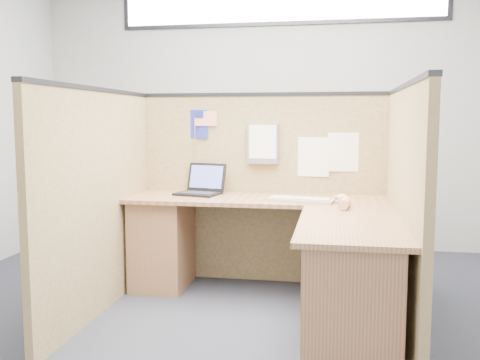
% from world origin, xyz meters
% --- Properties ---
extents(floor, '(5.00, 5.00, 0.00)m').
position_xyz_m(floor, '(0.00, 0.00, 0.00)').
color(floor, '#1E222B').
rests_on(floor, ground).
extents(wall_back, '(5.00, 0.00, 5.00)m').
position_xyz_m(wall_back, '(0.00, 2.25, 1.40)').
color(wall_back, '#A9ACAE').
rests_on(wall_back, floor).
extents(wall_front, '(5.00, 0.00, 5.00)m').
position_xyz_m(wall_front, '(0.00, -2.25, 1.40)').
color(wall_front, '#A9ACAE').
rests_on(wall_front, floor).
extents(clerestory_window, '(3.30, 0.04, 0.38)m').
position_xyz_m(clerestory_window, '(0.00, 2.23, 2.45)').
color(clerestory_window, '#232328').
rests_on(clerestory_window, wall_back).
extents(cubicle_partitions, '(2.06, 1.83, 1.53)m').
position_xyz_m(cubicle_partitions, '(0.00, 0.43, 0.77)').
color(cubicle_partitions, brown).
rests_on(cubicle_partitions, floor).
extents(l_desk, '(1.95, 1.75, 0.73)m').
position_xyz_m(l_desk, '(0.18, 0.29, 0.39)').
color(l_desk, brown).
rests_on(l_desk, floor).
extents(laptop, '(0.37, 0.38, 0.24)m').
position_xyz_m(laptop, '(-0.47, 0.81, 0.79)').
color(laptop, black).
rests_on(laptop, l_desk).
extents(keyboard, '(0.49, 0.24, 0.03)m').
position_xyz_m(keyboard, '(0.34, 0.52, 0.75)').
color(keyboard, '#9E947B').
rests_on(keyboard, l_desk).
extents(mouse, '(0.11, 0.08, 0.04)m').
position_xyz_m(mouse, '(0.63, 0.49, 0.75)').
color(mouse, silver).
rests_on(mouse, l_desk).
extents(hand_forearm, '(0.10, 0.36, 0.08)m').
position_xyz_m(hand_forearm, '(0.64, 0.36, 0.76)').
color(hand_forearm, tan).
rests_on(hand_forearm, l_desk).
extents(blue_poster, '(0.17, 0.03, 0.23)m').
position_xyz_m(blue_poster, '(-0.53, 0.97, 1.28)').
color(blue_poster, navy).
rests_on(blue_poster, cubicle_partitions).
extents(american_flag, '(0.19, 0.01, 0.32)m').
position_xyz_m(american_flag, '(-0.48, 0.96, 1.31)').
color(american_flag, olive).
rests_on(american_flag, cubicle_partitions).
extents(file_holder, '(0.24, 0.05, 0.31)m').
position_xyz_m(file_holder, '(0.01, 0.94, 1.12)').
color(file_holder, slate).
rests_on(file_holder, cubicle_partitions).
extents(paper_left, '(0.24, 0.01, 0.31)m').
position_xyz_m(paper_left, '(0.41, 0.97, 1.02)').
color(paper_left, white).
rests_on(paper_left, cubicle_partitions).
extents(paper_right, '(0.24, 0.01, 0.30)m').
position_xyz_m(paper_right, '(0.64, 0.97, 1.06)').
color(paper_right, white).
rests_on(paper_right, cubicle_partitions).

